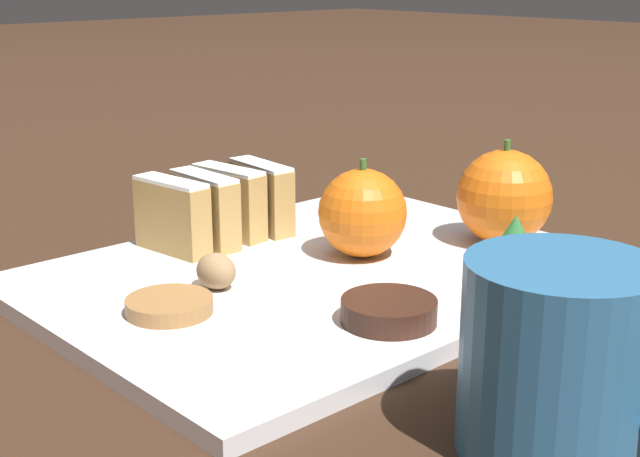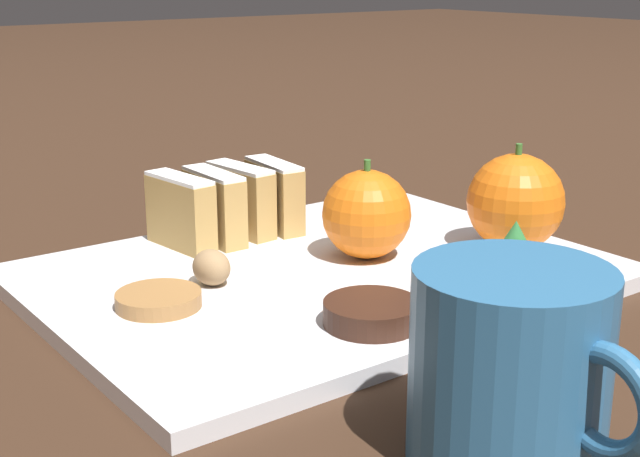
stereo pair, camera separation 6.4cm
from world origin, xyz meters
name	(u,v)px [view 1 (the left image)]	position (x,y,z in m)	size (l,w,h in m)	color
ground_plane	(320,283)	(0.00, 0.00, 0.00)	(6.00, 6.00, 0.00)	#382316
serving_platter	(320,276)	(0.00, 0.00, 0.01)	(0.30, 0.40, 0.01)	white
stollen_slice_front	(172,216)	(-0.11, -0.06, 0.04)	(0.07, 0.03, 0.06)	tan
stollen_slice_second	(205,210)	(-0.10, -0.03, 0.04)	(0.07, 0.02, 0.06)	tan
stollen_slice_third	(230,202)	(-0.11, 0.00, 0.04)	(0.07, 0.03, 0.06)	tan
stollen_slice_fourth	(261,197)	(-0.10, 0.03, 0.04)	(0.07, 0.03, 0.06)	tan
orange_near	(504,197)	(0.05, 0.15, 0.05)	(0.07, 0.07, 0.08)	orange
orange_far	(365,214)	(0.00, 0.04, 0.05)	(0.07, 0.07, 0.07)	orange
walnut	(216,271)	(-0.02, -0.08, 0.02)	(0.03, 0.02, 0.02)	#9E7A51
chocolate_cookie	(389,311)	(0.10, -0.04, 0.02)	(0.06, 0.06, 0.02)	#381E14
gingerbread_cookie	(166,304)	(0.00, -0.13, 0.02)	(0.06, 0.06, 0.01)	#A3703D
evergreen_sprig	(514,246)	(0.11, 0.09, 0.03)	(0.05, 0.05, 0.05)	#2D7538
coffee_mug	(561,360)	(0.25, -0.08, 0.05)	(0.12, 0.09, 0.10)	#2D6693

